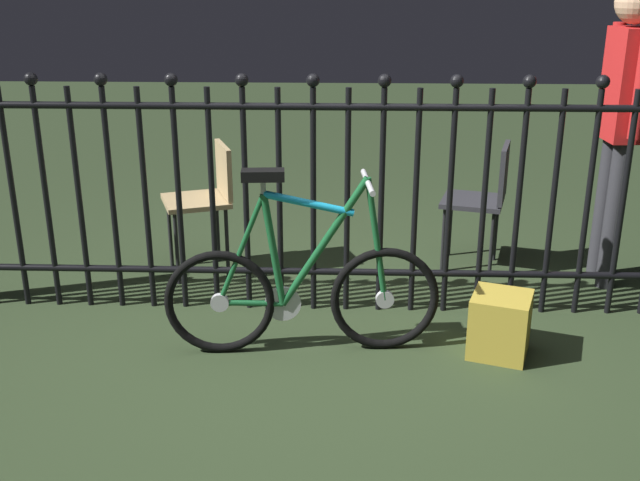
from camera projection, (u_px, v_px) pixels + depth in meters
ground_plane at (335, 357)px, 3.67m from camera, size 20.00×20.00×0.00m
iron_fence at (324, 190)px, 3.98m from camera, size 4.72×0.07×1.36m
bicycle at (302, 290)px, 3.63m from camera, size 1.35×0.40×0.94m
chair_tan at (207, 193)px, 4.57m from camera, size 0.50×0.49×0.81m
chair_charcoal at (485, 193)px, 4.64m from camera, size 0.46×0.46×0.81m
person_visitor at (623, 108)px, 4.22m from camera, size 0.24×0.48×1.76m
display_crate at (500, 325)px, 3.66m from camera, size 0.35×0.35×0.31m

